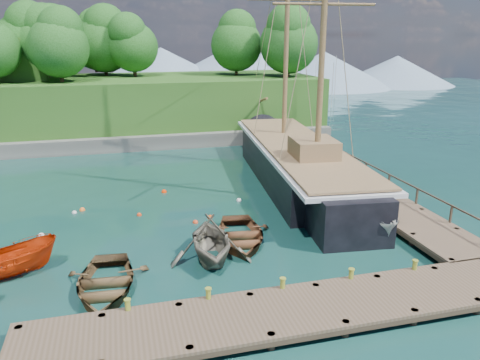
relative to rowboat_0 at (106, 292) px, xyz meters
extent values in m
plane|color=#11342C|center=(4.87, 2.50, 0.00)|extent=(160.00, 160.00, 0.00)
cube|color=brown|center=(6.87, -4.00, 0.54)|extent=(20.00, 3.20, 0.12)
cube|color=#2F241A|center=(6.87, -4.00, 0.38)|extent=(20.00, 3.20, 0.20)
cylinder|color=#2F241A|center=(-2.83, -2.70, 0.05)|extent=(0.28, 0.28, 1.10)
cube|color=brown|center=(16.37, 9.50, 0.54)|extent=(3.20, 24.00, 0.12)
cube|color=#2F241A|center=(16.37, 9.50, 0.38)|extent=(3.20, 24.00, 0.20)
cylinder|color=#2F241A|center=(15.07, -2.20, 0.05)|extent=(0.28, 0.28, 1.10)
cylinder|color=#2F241A|center=(15.07, 21.20, 0.05)|extent=(0.28, 0.28, 1.10)
cylinder|color=#2F241A|center=(17.67, 21.20, 0.05)|extent=(0.28, 0.28, 1.10)
cylinder|color=olive|center=(0.87, -2.60, 0.00)|extent=(0.26, 0.26, 0.45)
cylinder|color=olive|center=(3.87, -2.60, 0.00)|extent=(0.26, 0.26, 0.45)
cylinder|color=olive|center=(6.87, -2.60, 0.00)|extent=(0.26, 0.26, 0.45)
cylinder|color=olive|center=(9.87, -2.60, 0.00)|extent=(0.26, 0.26, 0.45)
cylinder|color=olive|center=(12.87, -2.60, 0.00)|extent=(0.26, 0.26, 0.45)
imported|color=brown|center=(0.00, 0.00, 0.00)|extent=(3.99, 5.28, 1.03)
imported|color=#6B6556|center=(4.82, 1.68, 0.00)|extent=(4.21, 4.77, 2.36)
imported|color=brown|center=(6.66, 3.22, 0.00)|extent=(4.30, 5.51, 1.04)
imported|color=#BF2D07|center=(-4.14, 2.35, 0.00)|extent=(4.63, 2.89, 1.68)
imported|color=silver|center=(13.69, 2.47, 0.00)|extent=(1.96, 4.60, 1.74)
cube|color=black|center=(13.29, 12.07, 0.88)|extent=(6.97, 16.80, 3.40)
cube|color=black|center=(14.38, 22.51, 0.88)|extent=(3.43, 5.41, 3.06)
cube|color=black|center=(12.32, 2.78, 0.88)|extent=(4.13, 4.56, 3.23)
cube|color=silver|center=(13.29, 12.07, 2.51)|extent=(7.55, 21.91, 0.25)
cube|color=brown|center=(13.29, 12.07, 2.76)|extent=(7.03, 21.40, 0.12)
cube|color=brown|center=(12.93, 8.58, 3.36)|extent=(2.95, 3.26, 1.20)
cylinder|color=brown|center=(14.76, 26.16, 3.96)|extent=(0.95, 6.88, 1.69)
cylinder|color=brown|center=(13.73, 16.24, 11.78)|extent=(0.36, 0.36, 18.04)
cylinder|color=brown|center=(12.85, 7.89, 11.06)|extent=(0.36, 0.36, 16.59)
cylinder|color=#8C7A59|center=(14.40, 22.69, 11.98)|extent=(1.34, 12.41, 10.47)
sphere|color=silver|center=(-3.34, 6.68, 0.00)|extent=(0.34, 0.34, 0.34)
sphere|color=red|center=(1.86, 8.40, 0.00)|extent=(0.29, 0.29, 0.29)
sphere|color=red|center=(4.88, 6.40, 0.00)|extent=(0.32, 0.32, 0.32)
sphere|color=white|center=(8.22, 9.33, 0.00)|extent=(0.33, 0.33, 0.33)
sphere|color=orange|center=(-1.44, 10.11, 0.00)|extent=(0.35, 0.35, 0.35)
sphere|color=#F72F00|center=(3.74, 12.30, 0.00)|extent=(0.36, 0.36, 0.36)
sphere|color=silver|center=(-1.88, 9.78, 0.00)|extent=(0.30, 0.30, 0.30)
sphere|color=#F94A07|center=(5.83, 6.91, 0.00)|extent=(0.33, 0.33, 0.33)
cube|color=#474744|center=(-3.13, 26.50, 0.60)|extent=(50.00, 4.00, 1.40)
cube|color=#204814|center=(-3.13, 32.50, 3.00)|extent=(50.00, 14.00, 6.00)
cylinder|color=#382616|center=(18.78, 29.15, 6.70)|extent=(0.36, 0.36, 1.40)
sphere|color=#184211|center=(18.78, 29.15, 9.30)|extent=(6.00, 6.00, 6.00)
cylinder|color=#382616|center=(3.26, 33.72, 6.70)|extent=(0.36, 0.36, 1.40)
sphere|color=#184211|center=(3.26, 33.72, 9.00)|extent=(5.13, 5.13, 5.13)
cylinder|color=#382616|center=(-5.28, 32.70, 6.70)|extent=(0.36, 0.36, 1.40)
sphere|color=#184211|center=(-5.28, 32.70, 9.24)|extent=(5.82, 5.82, 5.82)
cylinder|color=#382616|center=(0.29, 35.86, 6.70)|extent=(0.36, 0.36, 1.40)
sphere|color=#184211|center=(0.29, 35.86, 9.32)|extent=(6.05, 6.05, 6.05)
cylinder|color=#382616|center=(18.96, 30.16, 6.70)|extent=(0.36, 0.36, 1.40)
sphere|color=#184211|center=(18.96, 30.16, 8.87)|extent=(4.77, 4.77, 4.77)
cylinder|color=#382616|center=(-3.64, 29.05, 6.70)|extent=(0.36, 0.36, 1.40)
sphere|color=#184211|center=(-3.64, 29.05, 9.11)|extent=(5.47, 5.47, 5.47)
cylinder|color=#382616|center=(14.14, 32.90, 6.70)|extent=(0.36, 0.36, 1.40)
sphere|color=#184211|center=(14.14, 32.90, 9.14)|extent=(5.55, 5.55, 5.55)
cylinder|color=#382616|center=(-5.14, 40.26, 6.70)|extent=(0.36, 0.36, 1.40)
sphere|color=#184211|center=(-5.14, 40.26, 9.39)|extent=(6.25, 6.25, 6.25)
cylinder|color=#382616|center=(-0.86, 40.87, 6.70)|extent=(0.36, 0.36, 1.40)
sphere|color=#184211|center=(-0.86, 40.87, 9.26)|extent=(5.89, 5.89, 5.89)
cylinder|color=#382616|center=(-7.03, 33.53, 6.70)|extent=(0.36, 0.36, 1.40)
sphere|color=#184211|center=(-7.03, 33.53, 9.33)|extent=(6.08, 6.08, 6.08)
cone|color=#728CA5|center=(24.87, 72.50, 4.50)|extent=(36.00, 36.00, 9.00)
cone|color=#728CA5|center=(42.87, 72.50, 3.50)|extent=(28.00, 28.00, 7.00)
cone|color=#728CA5|center=(9.87, 72.50, 4.00)|extent=(32.00, 32.00, 8.00)
cone|color=#728CA5|center=(59.87, 72.50, 3.00)|extent=(24.00, 24.00, 6.00)
camera|label=1|loc=(1.00, -18.08, 10.23)|focal=35.00mm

